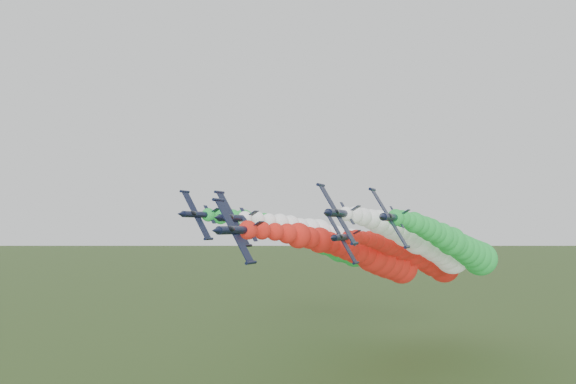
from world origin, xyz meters
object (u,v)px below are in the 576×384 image
at_px(jet_inner_left, 356,246).
at_px(jet_outer_right, 463,249).
at_px(jet_inner_right, 431,246).
at_px(jet_outer_left, 326,243).
at_px(jet_lead, 374,258).
at_px(jet_trail, 424,258).

height_order(jet_inner_left, jet_outer_right, jet_outer_right).
height_order(jet_inner_right, jet_outer_left, jet_outer_left).
bearing_deg(jet_inner_left, jet_lead, -51.40).
bearing_deg(jet_outer_right, jet_lead, -140.64).
height_order(jet_inner_left, jet_outer_left, jet_outer_left).
distance_m(jet_inner_right, jet_outer_right, 9.86).
bearing_deg(jet_trail, jet_inner_right, -74.93).
bearing_deg(jet_lead, jet_trail, 74.18).
bearing_deg(jet_inner_right, jet_lead, -141.07).
relative_size(jet_inner_left, jet_outer_left, 0.99).
relative_size(jet_outer_left, jet_trail, 1.00).
distance_m(jet_outer_right, jet_trail, 16.83).
height_order(jet_lead, jet_outer_right, jet_outer_right).
distance_m(jet_lead, jet_outer_right, 25.93).
xyz_separation_m(jet_lead, jet_outer_left, (-19.74, 19.81, 2.97)).
height_order(jet_lead, jet_trail, jet_lead).
relative_size(jet_lead, jet_outer_right, 1.00).
xyz_separation_m(jet_lead, jet_trail, (7.79, 27.48, -1.44)).
xyz_separation_m(jet_lead, jet_outer_right, (19.99, 16.40, 1.96)).
distance_m(jet_outer_left, jet_trail, 28.91).
xyz_separation_m(jet_inner_right, jet_outer_left, (-32.21, 9.74, 0.12)).
distance_m(jet_inner_left, jet_outer_left, 16.33).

